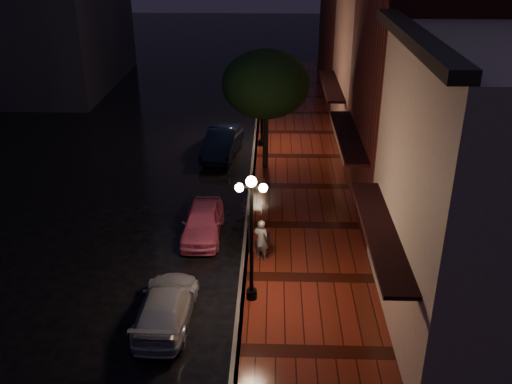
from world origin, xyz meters
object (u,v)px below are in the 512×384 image
(navy_car, at_px, (223,142))
(silver_car, at_px, (166,306))
(streetlamp_near, at_px, (251,232))
(parking_meter, at_px, (249,230))
(woman_with_umbrella, at_px, (261,223))
(street_tree, at_px, (266,86))
(streetlamp_far, at_px, (262,102))
(pink_car, at_px, (203,222))

(navy_car, distance_m, silver_car, 13.98)
(streetlamp_near, xyz_separation_m, parking_meter, (-0.20, 2.89, -1.55))
(parking_meter, bearing_deg, silver_car, -141.98)
(navy_car, relative_size, silver_car, 1.11)
(streetlamp_near, distance_m, silver_car, 3.45)
(navy_car, xyz_separation_m, woman_with_umbrella, (2.29, -10.50, 0.89))
(street_tree, xyz_separation_m, navy_car, (-2.30, 1.91, -3.52))
(street_tree, distance_m, navy_car, 4.62)
(streetlamp_far, bearing_deg, silver_car, -99.72)
(parking_meter, bearing_deg, street_tree, 65.83)
(street_tree, height_order, pink_car, street_tree)
(streetlamp_near, relative_size, street_tree, 0.74)
(woman_with_umbrella, bearing_deg, streetlamp_far, -68.63)
(silver_car, relative_size, parking_meter, 2.65)
(streetlamp_far, xyz_separation_m, woman_with_umbrella, (0.25, -11.60, -0.99))
(streetlamp_far, distance_m, silver_car, 15.41)
(pink_car, bearing_deg, street_tree, 71.00)
(pink_car, height_order, silver_car, pink_car)
(streetlamp_far, distance_m, parking_meter, 11.22)
(navy_car, bearing_deg, parking_meter, -72.47)
(silver_car, height_order, parking_meter, parking_meter)
(navy_car, relative_size, parking_meter, 2.95)
(pink_car, distance_m, silver_car, 5.35)
(streetlamp_far, bearing_deg, streetlamp_near, -90.00)
(navy_car, distance_m, woman_with_umbrella, 10.79)
(silver_car, distance_m, parking_meter, 4.64)
(street_tree, distance_m, silver_car, 12.92)
(silver_car, bearing_deg, parking_meter, -120.02)
(streetlamp_far, bearing_deg, pink_car, -102.01)
(pink_car, bearing_deg, silver_car, -95.33)
(pink_car, xyz_separation_m, silver_car, (-0.51, -5.32, -0.05))
(pink_car, bearing_deg, parking_meter, -36.08)
(navy_car, xyz_separation_m, silver_car, (-0.54, -13.97, -0.15))
(navy_car, height_order, parking_meter, parking_meter)
(parking_meter, bearing_deg, streetlamp_near, -106.97)
(streetlamp_far, distance_m, pink_car, 10.15)
(pink_car, bearing_deg, streetlamp_far, 78.09)
(pink_car, xyz_separation_m, navy_car, (0.04, 8.65, 0.10))
(streetlamp_far, xyz_separation_m, pink_car, (-2.07, -9.74, -1.98))
(pink_car, bearing_deg, woman_with_umbrella, -38.53)
(pink_car, xyz_separation_m, parking_meter, (1.87, -1.37, 0.43))
(street_tree, relative_size, pink_car, 1.59)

